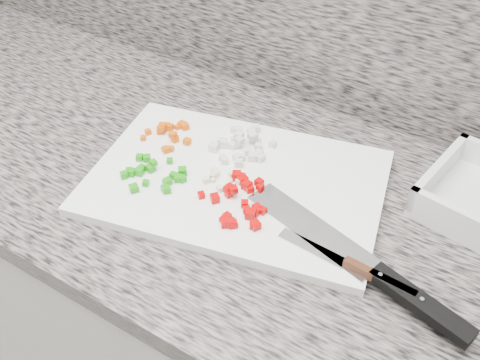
{
  "coord_description": "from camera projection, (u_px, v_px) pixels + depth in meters",
  "views": [
    {
      "loc": [
        0.45,
        0.84,
        1.52
      ],
      "look_at": [
        0.1,
        1.41,
        0.94
      ],
      "focal_mm": 40.0,
      "sensor_mm": 36.0,
      "label": 1
    }
  ],
  "objects": [
    {
      "name": "paring_knife",
      "position": [
        361.0,
        271.0,
        0.76
      ],
      "size": [
        0.22,
        0.03,
        0.02
      ],
      "rotation": [
        0.0,
        0.0,
        -0.08
      ],
      "color": "silver",
      "rests_on": "cutting_board"
    },
    {
      "name": "carrot_pile",
      "position": [
        170.0,
        132.0,
        1.01
      ],
      "size": [
        0.09,
        0.1,
        0.02
      ],
      "color": "#D35004",
      "rests_on": "cutting_board"
    },
    {
      "name": "red_pepper_pile",
      "position": [
        240.0,
        200.0,
        0.87
      ],
      "size": [
        0.13,
        0.13,
        0.02
      ],
      "color": "#C20203",
      "rests_on": "cutting_board"
    },
    {
      "name": "chef_knife",
      "position": [
        379.0,
        275.0,
        0.76
      ],
      "size": [
        0.39,
        0.15,
        0.02
      ],
      "rotation": [
        0.0,
        0.0,
        -0.28
      ],
      "color": "silver",
      "rests_on": "cutting_board"
    },
    {
      "name": "garlic_pile",
      "position": [
        220.0,
        179.0,
        0.91
      ],
      "size": [
        0.07,
        0.05,
        0.01
      ],
      "color": "beige",
      "rests_on": "cutting_board"
    },
    {
      "name": "green_pepper_pile",
      "position": [
        154.0,
        174.0,
        0.92
      ],
      "size": [
        0.11,
        0.11,
        0.02
      ],
      "color": "#1C950D",
      "rests_on": "cutting_board"
    },
    {
      "name": "onion_pile",
      "position": [
        243.0,
        145.0,
        0.98
      ],
      "size": [
        0.1,
        0.13,
        0.02
      ],
      "color": "silver",
      "rests_on": "cutting_board"
    },
    {
      "name": "cabinet",
      "position": [
        211.0,
        317.0,
        1.28
      ],
      "size": [
        3.92,
        0.62,
        0.86
      ],
      "primitive_type": "cube",
      "color": "silver",
      "rests_on": "ground"
    },
    {
      "name": "cutting_board",
      "position": [
        236.0,
        182.0,
        0.93
      ],
      "size": [
        0.56,
        0.43,
        0.02
      ],
      "primitive_type": "cube",
      "rotation": [
        0.0,
        0.0,
        0.22
      ],
      "color": "white",
      "rests_on": "countertop"
    },
    {
      "name": "countertop",
      "position": [
        202.0,
        175.0,
        0.98
      ],
      "size": [
        3.96,
        0.64,
        0.04
      ],
      "primitive_type": "cube",
      "color": "slate",
      "rests_on": "cabinet"
    }
  ]
}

